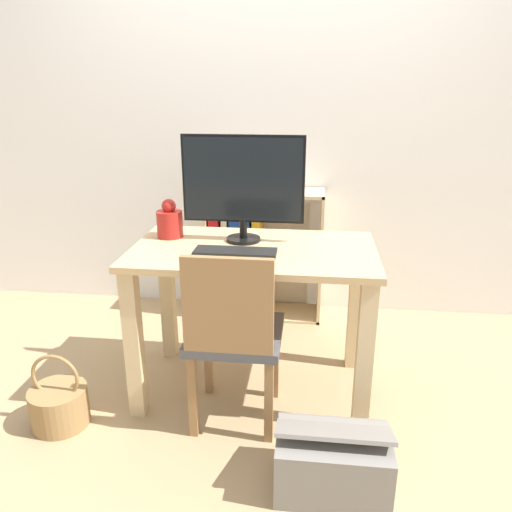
{
  "coord_description": "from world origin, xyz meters",
  "views": [
    {
      "loc": [
        0.26,
        -2.15,
        1.45
      ],
      "look_at": [
        0.0,
        0.1,
        0.66
      ],
      "focal_mm": 35.0,
      "sensor_mm": 36.0,
      "label": 1
    }
  ],
  "objects_px": {
    "monitor": "(243,182)",
    "vase": "(170,222)",
    "bookshelf": "(247,258)",
    "keyboard": "(235,252)",
    "storage_box": "(333,462)",
    "basket": "(59,404)",
    "chair": "(233,333)"
  },
  "relations": [
    {
      "from": "keyboard",
      "to": "vase",
      "type": "bearing_deg",
      "value": 149.09
    },
    {
      "from": "bookshelf",
      "to": "basket",
      "type": "xyz_separation_m",
      "value": [
        -0.68,
        -1.24,
        -0.28
      ]
    },
    {
      "from": "storage_box",
      "to": "basket",
      "type": "bearing_deg",
      "value": 168.34
    },
    {
      "from": "chair",
      "to": "keyboard",
      "type": "bearing_deg",
      "value": 105.0
    },
    {
      "from": "chair",
      "to": "basket",
      "type": "xyz_separation_m",
      "value": [
        -0.78,
        -0.09,
        -0.36
      ]
    },
    {
      "from": "storage_box",
      "to": "keyboard",
      "type": "bearing_deg",
      "value": 129.0
    },
    {
      "from": "keyboard",
      "to": "bookshelf",
      "type": "xyz_separation_m",
      "value": [
        -0.08,
        0.94,
        -0.36
      ]
    },
    {
      "from": "vase",
      "to": "chair",
      "type": "bearing_deg",
      "value": -48.0
    },
    {
      "from": "vase",
      "to": "storage_box",
      "type": "bearing_deg",
      "value": -43.57
    },
    {
      "from": "monitor",
      "to": "vase",
      "type": "relative_size",
      "value": 3.01
    },
    {
      "from": "monitor",
      "to": "bookshelf",
      "type": "bearing_deg",
      "value": 96.62
    },
    {
      "from": "chair",
      "to": "storage_box",
      "type": "distance_m",
      "value": 0.64
    },
    {
      "from": "keyboard",
      "to": "vase",
      "type": "distance_m",
      "value": 0.42
    },
    {
      "from": "monitor",
      "to": "bookshelf",
      "type": "height_order",
      "value": "monitor"
    },
    {
      "from": "basket",
      "to": "storage_box",
      "type": "xyz_separation_m",
      "value": [
        1.2,
        -0.25,
        0.02
      ]
    },
    {
      "from": "chair",
      "to": "bookshelf",
      "type": "relative_size",
      "value": 1.01
    },
    {
      "from": "monitor",
      "to": "chair",
      "type": "distance_m",
      "value": 0.69
    },
    {
      "from": "keyboard",
      "to": "basket",
      "type": "relative_size",
      "value": 1.04
    },
    {
      "from": "monitor",
      "to": "storage_box",
      "type": "height_order",
      "value": "monitor"
    },
    {
      "from": "vase",
      "to": "bookshelf",
      "type": "bearing_deg",
      "value": 69.2
    },
    {
      "from": "monitor",
      "to": "bookshelf",
      "type": "relative_size",
      "value": 0.69
    },
    {
      "from": "vase",
      "to": "storage_box",
      "type": "relative_size",
      "value": 0.44
    },
    {
      "from": "vase",
      "to": "bookshelf",
      "type": "xyz_separation_m",
      "value": [
        0.28,
        0.73,
        -0.43
      ]
    },
    {
      "from": "monitor",
      "to": "basket",
      "type": "bearing_deg",
      "value": -147.35
    },
    {
      "from": "monitor",
      "to": "keyboard",
      "type": "xyz_separation_m",
      "value": [
        -0.01,
        -0.19,
        -0.27
      ]
    },
    {
      "from": "chair",
      "to": "storage_box",
      "type": "xyz_separation_m",
      "value": [
        0.42,
        -0.34,
        -0.33
      ]
    },
    {
      "from": "keyboard",
      "to": "monitor",
      "type": "bearing_deg",
      "value": 87.33
    },
    {
      "from": "bookshelf",
      "to": "storage_box",
      "type": "height_order",
      "value": "bookshelf"
    },
    {
      "from": "monitor",
      "to": "storage_box",
      "type": "distance_m",
      "value": 1.24
    },
    {
      "from": "monitor",
      "to": "vase",
      "type": "distance_m",
      "value": 0.42
    },
    {
      "from": "vase",
      "to": "chair",
      "type": "distance_m",
      "value": 0.67
    },
    {
      "from": "storage_box",
      "to": "monitor",
      "type": "bearing_deg",
      "value": 120.37
    }
  ]
}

